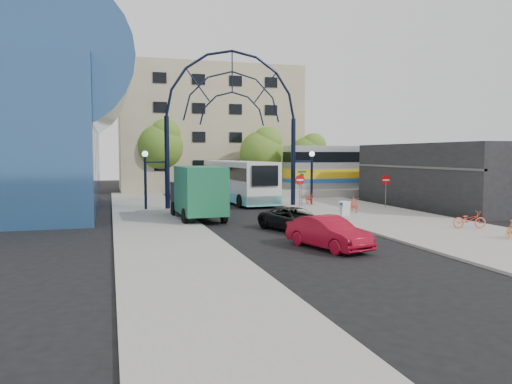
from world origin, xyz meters
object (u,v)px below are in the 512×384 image
object	(u,v)px
sandwich_board	(345,207)
train_car	(401,167)
city_bus	(238,181)
black_suv	(295,220)
tree_north_c	(309,153)
stop_sign	(300,183)
bike_near_b	(354,205)
bike_near_a	(309,198)
tree_north_b	(161,144)
tree_north_a	(263,150)
do_not_enter_sign	(386,183)
gateway_arch	(232,97)
street_name_sign	(302,181)
green_truck	(197,193)
red_sedan	(328,233)
bike_far_a	(469,220)

from	to	relation	value
sandwich_board	train_car	size ratio (longest dim) A/B	0.04
city_bus	black_suv	distance (m)	17.21
train_car	tree_north_c	bearing A→B (deg)	143.04
stop_sign	bike_near_b	distance (m)	4.92
train_car	bike_near_a	distance (m)	15.93
tree_north_b	bike_near_b	distance (m)	25.06
sandwich_board	train_car	xyz separation A→B (m)	(14.40, 16.02, 2.16)
train_car	tree_north_a	size ratio (longest dim) A/B	3.59
sandwich_board	tree_north_c	size ratio (longest dim) A/B	0.15
do_not_enter_sign	tree_north_a	bearing A→B (deg)	107.03
tree_north_b	city_bus	size ratio (longest dim) A/B	0.61
gateway_arch	do_not_enter_sign	world-z (taller)	gateway_arch
street_name_sign	tree_north_a	size ratio (longest dim) A/B	0.40
do_not_enter_sign	bike_near_a	xyz separation A→B (m)	(-4.58, 4.00, -1.38)
stop_sign	bike_near_b	bearing A→B (deg)	-57.69
green_truck	black_suv	xyz separation A→B (m)	(4.30, -6.22, -1.07)
tree_north_a	red_sedan	world-z (taller)	tree_north_a
black_suv	red_sedan	bearing A→B (deg)	-114.25
black_suv	city_bus	bearing A→B (deg)	66.57
tree_north_a	do_not_enter_sign	bearing A→B (deg)	-72.97
tree_north_c	red_sedan	bearing A→B (deg)	-110.96
train_car	green_truck	world-z (taller)	train_car
stop_sign	tree_north_b	bearing A→B (deg)	115.83
bike_near_b	do_not_enter_sign	bearing A→B (deg)	39.49
gateway_arch	bike_near_b	distance (m)	12.34
tree_north_a	red_sedan	distance (m)	30.26
red_sedan	bike_near_b	size ratio (longest dim) A/B	2.51
do_not_enter_sign	tree_north_b	xyz separation A→B (m)	(-14.88, 19.93, 3.29)
red_sedan	bike_far_a	distance (m)	10.05
stop_sign	sandwich_board	distance (m)	6.20
bike_near_b	bike_far_a	world-z (taller)	bike_near_b
tree_north_c	black_suv	distance (m)	28.89
tree_north_b	green_truck	xyz separation A→B (m)	(0.09, -21.99, -3.56)
tree_north_a	bike_far_a	distance (m)	27.21
stop_sign	red_sedan	xyz separation A→B (m)	(-4.71, -15.47, -1.28)
train_car	bike_near_a	xyz separation A→B (m)	(-13.58, -8.00, -2.30)
tree_north_c	street_name_sign	bearing A→B (deg)	-114.31
black_suv	bike_near_a	size ratio (longest dim) A/B	2.51
street_name_sign	train_car	distance (m)	17.55
tree_north_c	green_truck	distance (m)	25.67
do_not_enter_sign	train_car	bearing A→B (deg)	53.13
street_name_sign	green_truck	bearing A→B (deg)	-152.60
tree_north_b	bike_far_a	world-z (taller)	tree_north_b
sandwich_board	tree_north_c	distance (m)	23.17
stop_sign	green_truck	size ratio (longest dim) A/B	0.36
stop_sign	train_car	bearing A→B (deg)	33.34
tree_north_c	tree_north_a	bearing A→B (deg)	-161.56
gateway_arch	bike_near_b	size ratio (longest dim) A/B	7.89
tree_north_a	green_truck	size ratio (longest dim) A/B	1.02
stop_sign	bike_near_b	size ratio (longest dim) A/B	1.45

